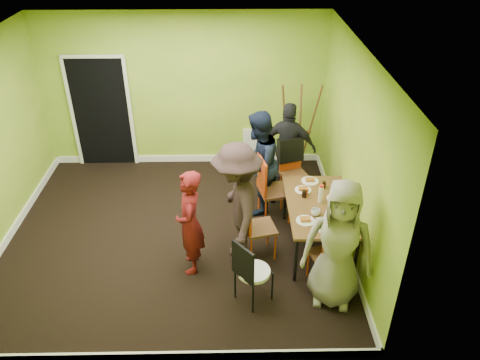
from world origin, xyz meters
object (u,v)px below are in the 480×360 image
object	(u,v)px
person_left_near	(237,205)
person_front_end	(338,245)
chair_front_end	(331,254)
thermos	(321,194)
chair_left_far	(269,186)
person_left_far	(258,164)
person_back_end	(289,147)
easel	(298,130)
chair_back_end	(291,156)
person_standing	(190,223)
chair_left_near	(255,223)
blue_bottle	(339,212)
dining_table	(320,208)
chair_bentwood	(250,270)
orange_bottle	(307,192)

from	to	relation	value
person_left_near	person_front_end	distance (m)	1.43
chair_front_end	thermos	size ratio (longest dim) A/B	3.93
person_left_near	chair_left_far	bearing A→B (deg)	145.68
chair_front_end	person_left_near	bearing A→B (deg)	136.75
person_left_far	person_back_end	xyz separation A→B (m)	(0.55, 0.65, -0.07)
person_left_far	easel	bearing A→B (deg)	170.88
chair_back_end	person_standing	world-z (taller)	person_standing
chair_left_near	blue_bottle	bearing A→B (deg)	66.84
dining_table	chair_bentwood	distance (m)	1.45
dining_table	chair_bentwood	world-z (taller)	chair_bentwood
person_standing	person_back_end	bearing A→B (deg)	139.28
chair_left_near	orange_bottle	size ratio (longest dim) A/B	11.18
chair_back_end	chair_bentwood	xyz separation A→B (m)	(-0.76, -2.45, -0.20)
person_standing	person_back_end	world-z (taller)	person_back_end
dining_table	chair_back_end	bearing A→B (deg)	99.53
chair_front_end	chair_bentwood	size ratio (longest dim) A/B	1.02
chair_bentwood	person_standing	size ratio (longest dim) A/B	0.63
chair_back_end	chair_front_end	xyz separation A→B (m)	(0.26, -2.20, -0.19)
chair_front_end	easel	world-z (taller)	easel
thermos	person_left_far	distance (m)	1.22
easel	person_left_far	xyz separation A→B (m)	(-0.77, -1.16, -0.01)
easel	blue_bottle	bearing A→B (deg)	-84.62
orange_bottle	person_back_end	distance (m)	1.38
person_left_near	person_left_far	bearing A→B (deg)	158.40
easel	blue_bottle	distance (m)	2.47
chair_left_far	thermos	world-z (taller)	chair_left_far
dining_table	thermos	size ratio (longest dim) A/B	6.16
chair_back_end	person_left_far	bearing A→B (deg)	19.23
orange_bottle	person_left_near	bearing A→B (deg)	-155.26
blue_bottle	orange_bottle	bearing A→B (deg)	120.19
chair_left_near	chair_bentwood	world-z (taller)	chair_left_near
dining_table	person_left_near	size ratio (longest dim) A/B	0.84
chair_left_far	dining_table	bearing A→B (deg)	29.63
chair_front_end	person_front_end	xyz separation A→B (m)	(0.02, -0.21, 0.33)
chair_left_far	person_standing	bearing A→B (deg)	-58.28
chair_back_end	person_standing	distance (m)	2.36
thermos	person_back_end	xyz separation A→B (m)	(-0.27, 1.56, -0.09)
chair_left_near	person_back_end	distance (m)	1.90
chair_left_far	orange_bottle	xyz separation A→B (m)	(0.50, -0.46, 0.18)
thermos	person_back_end	size ratio (longest dim) A/B	0.16
person_left_near	person_front_end	size ratio (longest dim) A/B	1.03
dining_table	chair_front_end	xyz separation A→B (m)	(0.02, -0.79, -0.16)
chair_back_end	person_left_near	bearing A→B (deg)	42.23
person_back_end	chair_left_far	bearing A→B (deg)	83.79
thermos	blue_bottle	distance (m)	0.44
person_standing	dining_table	bearing A→B (deg)	98.54
chair_bentwood	thermos	size ratio (longest dim) A/B	3.87
person_left_far	blue_bottle	bearing A→B (deg)	62.14
dining_table	easel	world-z (taller)	easel
chair_left_far	person_back_end	bearing A→B (deg)	144.42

